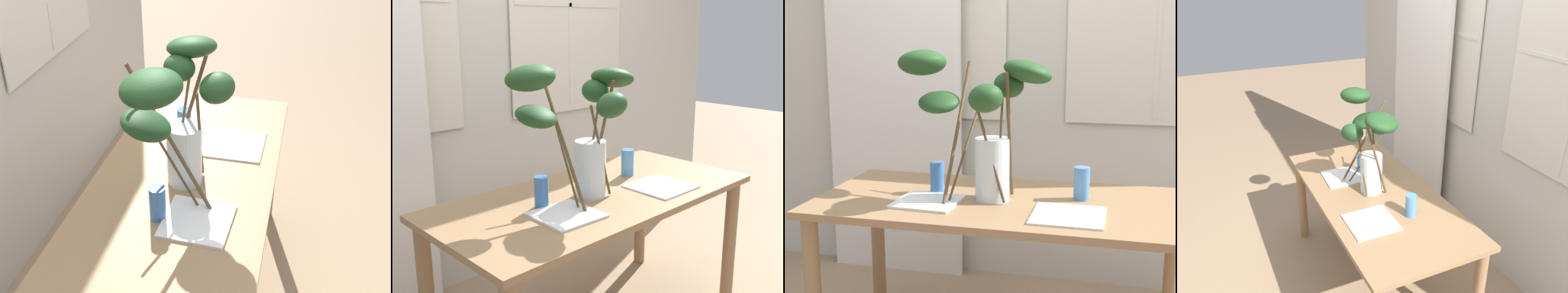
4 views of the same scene
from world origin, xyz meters
The scene contains 9 objects.
ground centered at (0.00, 0.00, 0.00)m, with size 14.00×14.00×0.00m, color #9E7F60.
back_wall_with_windows centered at (0.00, 0.97, 1.35)m, with size 4.41×0.14×2.69m.
curtain_sheer_side centered at (-0.84, 0.82, 1.25)m, with size 0.83×0.03×2.50m, color white.
dining_table centered at (0.00, 0.00, 0.63)m, with size 1.59×0.76×0.74m.
vase_with_branches centered at (-0.11, 0.00, 1.12)m, with size 0.69×0.41×0.65m.
drinking_glass_blue_left centered at (-0.30, 0.03, 0.81)m, with size 0.06×0.06×0.14m, color #386BAD.
drinking_glass_blue_right centered at (0.33, 0.08, 0.81)m, with size 0.07×0.07×0.14m, color #4C84BC.
plate_square_left centered at (-0.29, -0.12, 0.75)m, with size 0.26×0.26×0.01m, color white.
plate_square_right centered at (0.29, -0.16, 0.75)m, with size 0.28×0.28×0.01m, color white.
Camera 4 is at (2.09, -0.99, 2.14)m, focal length 37.06 mm.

